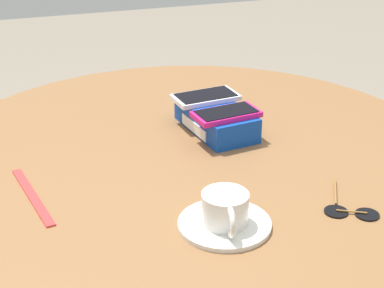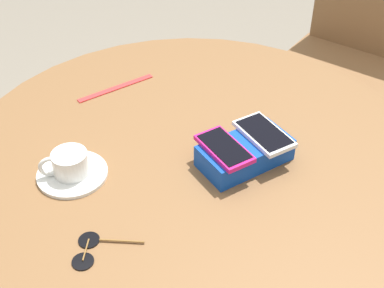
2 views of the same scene
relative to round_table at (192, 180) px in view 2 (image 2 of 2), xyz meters
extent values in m
cylinder|color=#2D2D2D|center=(0.00, 0.00, -0.27)|extent=(0.07, 0.07, 0.67)
cylinder|color=brown|center=(0.00, 0.00, 0.07)|extent=(1.07, 1.07, 0.03)
cube|color=#0F42AD|center=(-0.09, 0.08, 0.12)|extent=(0.21, 0.13, 0.05)
cube|color=white|center=(-0.08, 0.03, 0.11)|extent=(0.11, 0.02, 0.02)
cube|color=silver|center=(-0.14, 0.07, 0.15)|extent=(0.09, 0.15, 0.01)
cube|color=black|center=(-0.14, 0.07, 0.15)|extent=(0.08, 0.13, 0.00)
cube|color=#D11975|center=(-0.04, 0.08, 0.15)|extent=(0.09, 0.14, 0.01)
cube|color=black|center=(-0.04, 0.08, 0.15)|extent=(0.08, 0.13, 0.00)
cylinder|color=white|center=(0.27, -0.03, 0.09)|extent=(0.15, 0.15, 0.01)
cylinder|color=white|center=(0.27, -0.03, 0.12)|extent=(0.08, 0.08, 0.05)
cylinder|color=brown|center=(0.27, -0.03, 0.14)|extent=(0.07, 0.07, 0.00)
torus|color=white|center=(0.31, -0.04, 0.12)|extent=(0.05, 0.02, 0.05)
cube|color=red|center=(0.08, -0.31, 0.09)|extent=(0.22, 0.06, 0.00)
cylinder|color=black|center=(0.31, 0.21, 0.09)|extent=(0.04, 0.04, 0.00)
cylinder|color=black|center=(0.28, 0.16, 0.09)|extent=(0.04, 0.04, 0.00)
cylinder|color=olive|center=(0.29, 0.18, 0.09)|extent=(0.03, 0.05, 0.00)
cylinder|color=olive|center=(0.23, 0.19, 0.09)|extent=(0.08, 0.04, 0.00)
cube|color=brown|center=(-0.77, -0.45, -0.16)|extent=(0.61, 0.61, 0.02)
cube|color=brown|center=(-0.96, -0.55, 0.05)|extent=(0.23, 0.38, 0.39)
cylinder|color=brown|center=(-0.50, -0.52, -0.40)|extent=(0.04, 0.04, 0.46)
cylinder|color=brown|center=(-0.70, -0.17, -0.40)|extent=(0.04, 0.04, 0.46)
cylinder|color=brown|center=(-0.85, -0.72, -0.40)|extent=(0.04, 0.04, 0.46)
camera|label=1|loc=(1.08, -0.34, 0.65)|focal=60.00mm
camera|label=2|loc=(0.38, 0.84, 0.86)|focal=50.00mm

